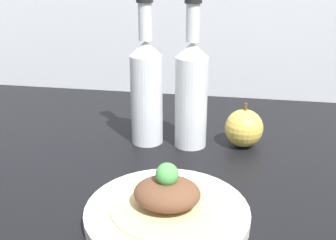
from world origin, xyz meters
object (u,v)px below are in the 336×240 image
Objects in this scene: plate at (167,212)px; cider_bottle_right at (191,91)px; cider_bottle_left at (146,89)px; apple at (244,128)px; plated_food at (167,195)px.

cider_bottle_right is at bearing 89.96° from plate.
cider_bottle_left is 22.57cm from apple.
plated_food reaches higher than plate.
apple is (11.37, 1.59, -8.11)cm from cider_bottle_right.
plate is 0.81× the size of cider_bottle_right.
plate is 29.93cm from cider_bottle_right.
plate is at bearing -90.04° from cider_bottle_right.
cider_bottle_left is at bearing 109.05° from plated_food.
cider_bottle_right is at bearing -172.04° from apple.
plate is 1.46× the size of plated_food.
plate is 31.44cm from cider_bottle_left.
plate is at bearing -111.16° from apple.
apple is at bearing 4.33° from cider_bottle_left.
cider_bottle_right reaches higher than apple.
plated_food is at bearing -111.16° from apple.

